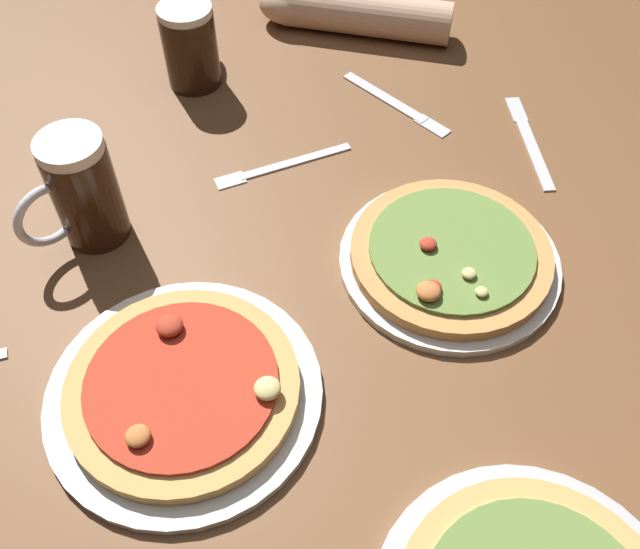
% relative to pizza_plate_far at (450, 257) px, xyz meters
% --- Properties ---
extents(ground_plane, '(2.40, 2.40, 0.03)m').
position_rel_pizza_plate_far_xyz_m(ground_plane, '(-0.15, -0.09, -0.03)').
color(ground_plane, brown).
extents(pizza_plate_far, '(0.29, 0.29, 0.05)m').
position_rel_pizza_plate_far_xyz_m(pizza_plate_far, '(0.00, 0.00, 0.00)').
color(pizza_plate_far, silver).
rests_on(pizza_plate_far, ground_plane).
extents(pizza_plate_side, '(0.32, 0.32, 0.05)m').
position_rel_pizza_plate_far_xyz_m(pizza_plate_side, '(-0.23, -0.31, -0.00)').
color(pizza_plate_side, silver).
rests_on(pizza_plate_side, ground_plane).
extents(beer_mug_dark, '(0.09, 0.14, 0.14)m').
position_rel_pizza_plate_far_xyz_m(beer_mug_dark, '(-0.51, 0.23, 0.05)').
color(beer_mug_dark, black).
rests_on(beer_mug_dark, ground_plane).
extents(beer_mug_amber, '(0.09, 0.14, 0.16)m').
position_rel_pizza_plate_far_xyz_m(beer_mug_amber, '(-0.47, -0.13, 0.06)').
color(beer_mug_amber, black).
rests_on(beer_mug_amber, ground_plane).
extents(fork_left, '(0.17, 0.17, 0.01)m').
position_rel_pizza_plate_far_xyz_m(fork_left, '(-0.29, 0.09, -0.01)').
color(fork_left, silver).
rests_on(fork_left, ground_plane).
extents(knife_right, '(0.12, 0.20, 0.01)m').
position_rel_pizza_plate_far_xyz_m(knife_right, '(0.05, 0.29, -0.01)').
color(knife_right, silver).
rests_on(knife_right, ground_plane).
extents(knife_spare, '(0.21, 0.11, 0.01)m').
position_rel_pizza_plate_far_xyz_m(knife_spare, '(-0.17, 0.30, -0.01)').
color(knife_spare, silver).
rests_on(knife_spare, ground_plane).
extents(diner_arm, '(0.35, 0.12, 0.07)m').
position_rel_pizza_plate_far_xyz_m(diner_arm, '(-0.32, 0.47, 0.02)').
color(diner_arm, tan).
rests_on(diner_arm, ground_plane).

